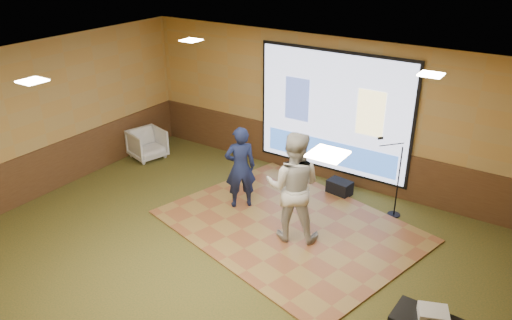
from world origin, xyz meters
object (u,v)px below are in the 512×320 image
Objects in this scene: dance_floor at (289,226)px; duffel_bag at (340,187)px; player_right at (293,187)px; mic_stand at (394,191)px; banquet_chair at (147,144)px; projector_screen at (332,114)px; player_left at (240,167)px; projector at (433,314)px.

dance_floor is 1.63m from duffel_bag.
player_right reaches higher than duffel_bag.
mic_stand is 1.21m from duffel_bag.
player_right is 4.62m from banquet_chair.
player_left is (-0.90, -1.95, -0.65)m from projector_screen.
banquet_chair is at bearing -57.19° from player_left.
dance_floor is 13.20× the size of projector.
mic_stand reaches higher than duffel_bag.
player_left is 2.14× the size of banquet_chair.
duffel_bag reaches higher than dance_floor.
player_right is (1.34, -0.40, 0.16)m from player_left.
dance_floor is 2.03m from mic_stand.
banquet_chair is at bearing -155.63° from mic_stand.
player_right is 2.12m from mic_stand.
duffel_bag is (0.23, 1.61, 0.13)m from dance_floor.
dance_floor is at bearing -83.32° from projector_screen.
dance_floor is at bearing 124.15° from projector.
mic_stand is 2.00× the size of banquet_chair.
duffel_bag is (-1.14, 0.19, -0.35)m from mic_stand.
dance_floor is 1.03m from player_right.
banquet_chair is (-4.44, 1.07, -0.65)m from player_right.
player_left reaches higher than duffel_bag.
dance_floor is 3.71m from projector.
player_left is 0.83× the size of player_right.
dance_floor is at bearing -97.98° from duffel_bag.
banquet_chair is at bearing 137.15° from projector.
banquet_chair is at bearing -169.58° from duffel_bag.
player_right is 3.26m from projector.
player_right reaches higher than player_left.
player_right is at bearing -54.76° from dance_floor.
projector reaches higher than banquet_chair.
mic_stand is (1.61, -0.65, -0.98)m from projector_screen.
mic_stand is at bearing -145.91° from player_right.
projector_screen is 4.45× the size of banquet_chair.
duffel_bag is at bearing -171.50° from mic_stand.
projector_screen reaches higher than banquet_chair.
player_left is at bearing -38.00° from player_right.
projector_screen is 1.73× the size of player_right.
projector reaches higher than dance_floor.
player_right reaches higher than dance_floor.
projector_screen is 7.11× the size of duffel_bag.
projector_screen reaches higher than player_right.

